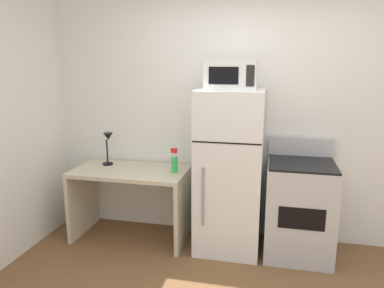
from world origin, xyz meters
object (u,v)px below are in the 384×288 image
Objects in this scene: spray_bottle at (174,163)px; refrigerator at (229,171)px; desk_lamp at (108,143)px; oven_range at (299,208)px; microwave at (232,75)px; desk at (131,190)px.

refrigerator reaches higher than spray_bottle.
oven_range is (1.98, -0.08, -0.52)m from desk_lamp.
spray_bottle is at bearing 179.21° from microwave.
refrigerator is (1.31, -0.09, -0.20)m from desk_lamp.
oven_range is (0.67, 0.01, -0.33)m from refrigerator.
oven_range is at bearing -2.27° from desk_lamp.
microwave is 1.42m from oven_range.
spray_bottle is 0.16× the size of refrigerator.
refrigerator is at bearing 1.41° from spray_bottle.
refrigerator is 1.44× the size of oven_range.
spray_bottle is at bearing -179.01° from oven_range.
spray_bottle is at bearing -7.49° from desk_lamp.
desk_lamp is at bearing 175.32° from microwave.
desk is at bearing -179.29° from oven_range.
desk_lamp is 0.78m from spray_bottle.
microwave reaches higher than oven_range.
refrigerator is at bearing 0.76° from desk.
microwave is at bearing -89.67° from refrigerator.
desk is at bearing 179.57° from microwave.
oven_range is at bearing 0.63° from refrigerator.
microwave is at bearing -0.43° from desk.
oven_range is (1.70, 0.02, -0.06)m from desk.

